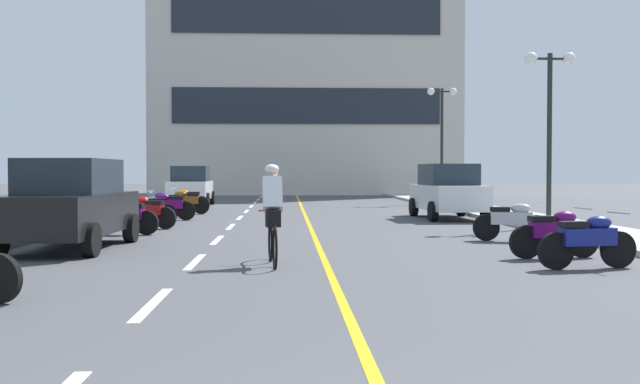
{
  "coord_description": "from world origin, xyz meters",
  "views": [
    {
      "loc": [
        -0.42,
        -2.57,
        1.56
      ],
      "look_at": [
        0.43,
        15.56,
        1.05
      ],
      "focal_mm": 40.59,
      "sensor_mm": 36.0,
      "label": 1
    }
  ],
  "objects_px": {
    "parked_car_near": "(70,204)",
    "motorcycle_7": "(147,211)",
    "parked_car_mid": "(448,191)",
    "motorcycle_9": "(168,206)",
    "motorcycle_3": "(588,240)",
    "street_lamp_mid": "(550,97)",
    "motorcycle_12": "(187,199)",
    "motorcycle_8": "(147,209)",
    "motorcycle_4": "(555,232)",
    "motorcycle_6": "(125,216)",
    "motorcycle_10": "(166,204)",
    "parked_car_far": "(191,186)",
    "motorcycle_5": "(512,220)",
    "motorcycle_11": "(186,201)",
    "cyclist_rider": "(272,212)",
    "street_lamp_far": "(442,119)"
  },
  "relations": [
    {
      "from": "motorcycle_7",
      "to": "motorcycle_4",
      "type": "bearing_deg",
      "value": -39.89
    },
    {
      "from": "motorcycle_10",
      "to": "cyclist_rider",
      "type": "xyz_separation_m",
      "value": [
        3.86,
        -12.68,
        0.41
      ]
    },
    {
      "from": "motorcycle_4",
      "to": "motorcycle_12",
      "type": "bearing_deg",
      "value": 118.8
    },
    {
      "from": "motorcycle_9",
      "to": "motorcycle_5",
      "type": "bearing_deg",
      "value": -39.83
    },
    {
      "from": "motorcycle_7",
      "to": "motorcycle_9",
      "type": "bearing_deg",
      "value": 89.26
    },
    {
      "from": "motorcycle_6",
      "to": "motorcycle_11",
      "type": "distance_m",
      "value": 8.59
    },
    {
      "from": "motorcycle_3",
      "to": "motorcycle_6",
      "type": "distance_m",
      "value": 11.12
    },
    {
      "from": "parked_car_mid",
      "to": "motorcycle_9",
      "type": "height_order",
      "value": "parked_car_mid"
    },
    {
      "from": "motorcycle_8",
      "to": "street_lamp_mid",
      "type": "bearing_deg",
      "value": -6.13
    },
    {
      "from": "street_lamp_mid",
      "to": "motorcycle_12",
      "type": "height_order",
      "value": "street_lamp_mid"
    },
    {
      "from": "motorcycle_9",
      "to": "cyclist_rider",
      "type": "distance_m",
      "value": 11.77
    },
    {
      "from": "motorcycle_6",
      "to": "motorcycle_10",
      "type": "bearing_deg",
      "value": 90.77
    },
    {
      "from": "motorcycle_4",
      "to": "motorcycle_8",
      "type": "bearing_deg",
      "value": 135.86
    },
    {
      "from": "motorcycle_4",
      "to": "motorcycle_12",
      "type": "height_order",
      "value": "same"
    },
    {
      "from": "motorcycle_5",
      "to": "motorcycle_7",
      "type": "xyz_separation_m",
      "value": [
        -8.88,
        4.07,
        0.0
      ]
    },
    {
      "from": "motorcycle_6",
      "to": "motorcycle_9",
      "type": "distance_m",
      "value": 5.23
    },
    {
      "from": "parked_car_far",
      "to": "motorcycle_8",
      "type": "height_order",
      "value": "parked_car_far"
    },
    {
      "from": "motorcycle_6",
      "to": "motorcycle_10",
      "type": "distance_m",
      "value": 6.7
    },
    {
      "from": "parked_car_mid",
      "to": "motorcycle_4",
      "type": "relative_size",
      "value": 2.51
    },
    {
      "from": "street_lamp_mid",
      "to": "motorcycle_6",
      "type": "height_order",
      "value": "street_lamp_mid"
    },
    {
      "from": "cyclist_rider",
      "to": "parked_car_far",
      "type": "bearing_deg",
      "value": 101.07
    },
    {
      "from": "motorcycle_6",
      "to": "motorcycle_9",
      "type": "xyz_separation_m",
      "value": [
        0.22,
        5.23,
        0.0
      ]
    },
    {
      "from": "street_lamp_far",
      "to": "motorcycle_5",
      "type": "xyz_separation_m",
      "value": [
        -2.51,
        -18.95,
        -3.65
      ]
    },
    {
      "from": "parked_car_near",
      "to": "motorcycle_7",
      "type": "bearing_deg",
      "value": 84.31
    },
    {
      "from": "street_lamp_mid",
      "to": "motorcycle_4",
      "type": "distance_m",
      "value": 8.5
    },
    {
      "from": "motorcycle_11",
      "to": "motorcycle_7",
      "type": "bearing_deg",
      "value": -91.11
    },
    {
      "from": "motorcycle_12",
      "to": "parked_car_mid",
      "type": "bearing_deg",
      "value": -27.77
    },
    {
      "from": "motorcycle_3",
      "to": "cyclist_rider",
      "type": "bearing_deg",
      "value": 171.48
    },
    {
      "from": "parked_car_far",
      "to": "motorcycle_8",
      "type": "bearing_deg",
      "value": -88.59
    },
    {
      "from": "street_lamp_mid",
      "to": "motorcycle_8",
      "type": "xyz_separation_m",
      "value": [
        -11.55,
        1.24,
        -3.2
      ]
    },
    {
      "from": "motorcycle_10",
      "to": "cyclist_rider",
      "type": "height_order",
      "value": "cyclist_rider"
    },
    {
      "from": "motorcycle_6",
      "to": "motorcycle_9",
      "type": "bearing_deg",
      "value": 87.63
    },
    {
      "from": "motorcycle_5",
      "to": "cyclist_rider",
      "type": "distance_m",
      "value": 6.55
    },
    {
      "from": "street_lamp_far",
      "to": "motorcycle_6",
      "type": "xyz_separation_m",
      "value": [
        -11.57,
        -16.81,
        -3.65
      ]
    },
    {
      "from": "motorcycle_4",
      "to": "cyclist_rider",
      "type": "xyz_separation_m",
      "value": [
        -5.07,
        -0.66,
        0.41
      ]
    },
    {
      "from": "parked_car_near",
      "to": "motorcycle_8",
      "type": "bearing_deg",
      "value": 87.77
    },
    {
      "from": "motorcycle_8",
      "to": "motorcycle_12",
      "type": "height_order",
      "value": "same"
    },
    {
      "from": "motorcycle_10",
      "to": "motorcycle_3",
      "type": "bearing_deg",
      "value": -56.39
    },
    {
      "from": "motorcycle_3",
      "to": "motorcycle_10",
      "type": "bearing_deg",
      "value": 123.61
    },
    {
      "from": "street_lamp_far",
      "to": "motorcycle_6",
      "type": "distance_m",
      "value": 20.73
    },
    {
      "from": "motorcycle_5",
      "to": "cyclist_rider",
      "type": "bearing_deg",
      "value": -144.05
    },
    {
      "from": "street_lamp_far",
      "to": "motorcycle_9",
      "type": "height_order",
      "value": "street_lamp_far"
    },
    {
      "from": "parked_car_mid",
      "to": "motorcycle_7",
      "type": "relative_size",
      "value": 2.59
    },
    {
      "from": "motorcycle_4",
      "to": "motorcycle_7",
      "type": "xyz_separation_m",
      "value": [
        -8.67,
        7.24,
        0.0
      ]
    },
    {
      "from": "motorcycle_5",
      "to": "motorcycle_9",
      "type": "relative_size",
      "value": 0.98
    },
    {
      "from": "parked_car_near",
      "to": "motorcycle_3",
      "type": "distance_m",
      "value": 9.81
    },
    {
      "from": "parked_car_near",
      "to": "motorcycle_6",
      "type": "bearing_deg",
      "value": 84.01
    },
    {
      "from": "parked_car_far",
      "to": "motorcycle_3",
      "type": "relative_size",
      "value": 2.5
    },
    {
      "from": "motorcycle_9",
      "to": "motorcycle_12",
      "type": "distance_m",
      "value": 5.36
    },
    {
      "from": "parked_car_far",
      "to": "motorcycle_10",
      "type": "xyz_separation_m",
      "value": [
        0.29,
        -8.55,
        -0.44
      ]
    }
  ]
}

